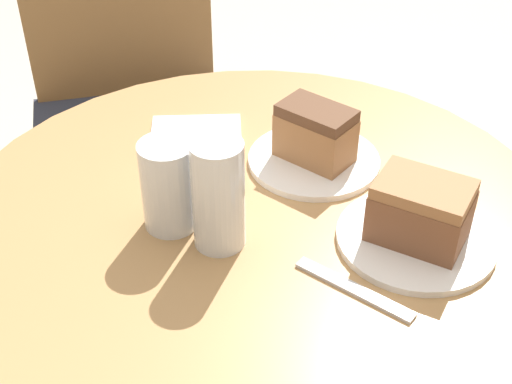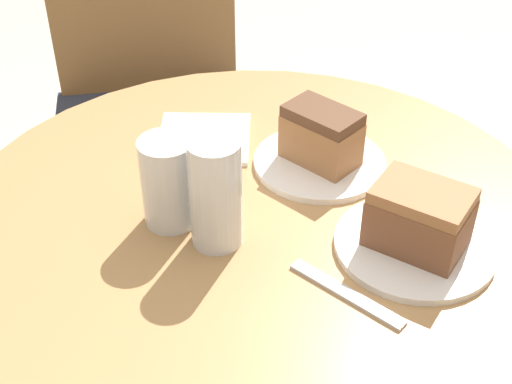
{
  "view_description": "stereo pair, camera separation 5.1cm",
  "coord_description": "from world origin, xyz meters",
  "px_view_note": "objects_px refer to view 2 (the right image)",
  "views": [
    {
      "loc": [
        -0.25,
        -0.73,
        1.34
      ],
      "look_at": [
        0.0,
        0.0,
        0.76
      ],
      "focal_mm": 50.0,
      "sensor_mm": 36.0,
      "label": 1
    },
    {
      "loc": [
        -0.2,
        -0.74,
        1.34
      ],
      "look_at": [
        0.0,
        0.0,
        0.76
      ],
      "focal_mm": 50.0,
      "sensor_mm": 36.0,
      "label": 2
    }
  ],
  "objects_px": {
    "chair": "(151,95)",
    "cake_slice_far": "(321,136)",
    "plate_far": "(320,162)",
    "glass_water": "(216,197)",
    "cake_slice_near": "(419,217)",
    "plate_near": "(414,245)",
    "glass_lemonade": "(169,187)"
  },
  "relations": [
    {
      "from": "cake_slice_near",
      "to": "glass_water",
      "type": "bearing_deg",
      "value": 161.22
    },
    {
      "from": "plate_far",
      "to": "glass_water",
      "type": "distance_m",
      "value": 0.24
    },
    {
      "from": "plate_near",
      "to": "cake_slice_far",
      "type": "distance_m",
      "value": 0.23
    },
    {
      "from": "plate_far",
      "to": "glass_lemonade",
      "type": "relative_size",
      "value": 1.58
    },
    {
      "from": "plate_near",
      "to": "glass_water",
      "type": "distance_m",
      "value": 0.27
    },
    {
      "from": "glass_lemonade",
      "to": "plate_far",
      "type": "bearing_deg",
      "value": 16.86
    },
    {
      "from": "cake_slice_far",
      "to": "cake_slice_near",
      "type": "bearing_deg",
      "value": -74.82
    },
    {
      "from": "plate_far",
      "to": "cake_slice_near",
      "type": "distance_m",
      "value": 0.23
    },
    {
      "from": "chair",
      "to": "cake_slice_near",
      "type": "distance_m",
      "value": 0.95
    },
    {
      "from": "chair",
      "to": "glass_water",
      "type": "height_order",
      "value": "chair"
    },
    {
      "from": "plate_far",
      "to": "cake_slice_near",
      "type": "bearing_deg",
      "value": -74.82
    },
    {
      "from": "plate_far",
      "to": "glass_lemonade",
      "type": "xyz_separation_m",
      "value": [
        -0.24,
        -0.07,
        0.05
      ]
    },
    {
      "from": "chair",
      "to": "glass_water",
      "type": "relative_size",
      "value": 6.3
    },
    {
      "from": "plate_near",
      "to": "cake_slice_far",
      "type": "relative_size",
      "value": 1.62
    },
    {
      "from": "plate_near",
      "to": "cake_slice_near",
      "type": "bearing_deg",
      "value": -90.0
    },
    {
      "from": "glass_water",
      "to": "glass_lemonade",
      "type": "bearing_deg",
      "value": 131.88
    },
    {
      "from": "chair",
      "to": "plate_far",
      "type": "height_order",
      "value": "chair"
    },
    {
      "from": "chair",
      "to": "glass_lemonade",
      "type": "xyz_separation_m",
      "value": [
        -0.06,
        -0.74,
        0.27
      ]
    },
    {
      "from": "cake_slice_near",
      "to": "glass_lemonade",
      "type": "distance_m",
      "value": 0.33
    },
    {
      "from": "glass_lemonade",
      "to": "glass_water",
      "type": "relative_size",
      "value": 0.83
    },
    {
      "from": "chair",
      "to": "plate_far",
      "type": "bearing_deg",
      "value": -69.62
    },
    {
      "from": "cake_slice_far",
      "to": "glass_water",
      "type": "xyz_separation_m",
      "value": [
        -0.19,
        -0.13,
        0.02
      ]
    },
    {
      "from": "glass_water",
      "to": "cake_slice_near",
      "type": "bearing_deg",
      "value": -18.78
    },
    {
      "from": "chair",
      "to": "plate_near",
      "type": "relative_size",
      "value": 4.6
    },
    {
      "from": "plate_far",
      "to": "cake_slice_far",
      "type": "relative_size",
      "value": 1.55
    },
    {
      "from": "plate_near",
      "to": "cake_slice_near",
      "type": "xyz_separation_m",
      "value": [
        0.0,
        -0.0,
        0.05
      ]
    },
    {
      "from": "chair",
      "to": "plate_near",
      "type": "height_order",
      "value": "chair"
    },
    {
      "from": "cake_slice_far",
      "to": "glass_water",
      "type": "distance_m",
      "value": 0.23
    },
    {
      "from": "plate_near",
      "to": "cake_slice_near",
      "type": "height_order",
      "value": "cake_slice_near"
    },
    {
      "from": "chair",
      "to": "cake_slice_far",
      "type": "height_order",
      "value": "chair"
    },
    {
      "from": "chair",
      "to": "cake_slice_near",
      "type": "bearing_deg",
      "value": -69.64
    },
    {
      "from": "glass_lemonade",
      "to": "plate_near",
      "type": "bearing_deg",
      "value": -25.4
    }
  ]
}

